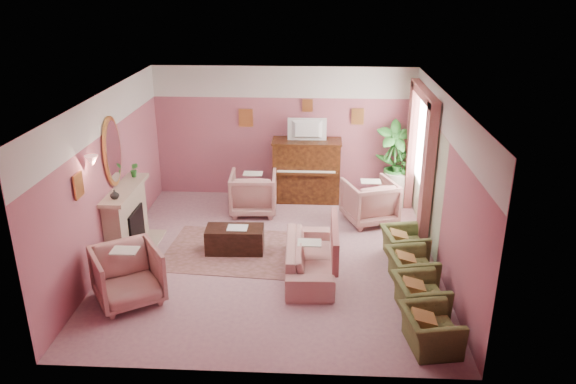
{
  "coord_description": "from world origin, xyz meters",
  "views": [
    {
      "loc": [
        0.7,
        -8.58,
        4.56
      ],
      "look_at": [
        0.23,
        0.4,
        1.06
      ],
      "focal_mm": 35.0,
      "sensor_mm": 36.0,
      "label": 1
    }
  ],
  "objects_px": {
    "coffee_table": "(235,240)",
    "sofa": "(309,252)",
    "side_table": "(396,188)",
    "television": "(307,128)",
    "piano": "(306,171)",
    "olive_chair_a": "(431,324)",
    "olive_chair_c": "(411,263)",
    "olive_chair_d": "(404,240)",
    "floral_armchair_front": "(127,273)",
    "olive_chair_b": "(420,291)",
    "floral_armchair_left": "(253,191)",
    "floral_armchair_right": "(370,199)"
  },
  "relations": [
    {
      "from": "olive_chair_a",
      "to": "olive_chair_d",
      "type": "relative_size",
      "value": 1.0
    },
    {
      "from": "floral_armchair_front",
      "to": "olive_chair_b",
      "type": "height_order",
      "value": "floral_armchair_front"
    },
    {
      "from": "olive_chair_d",
      "to": "piano",
      "type": "bearing_deg",
      "value": 123.64
    },
    {
      "from": "olive_chair_b",
      "to": "side_table",
      "type": "relative_size",
      "value": 1.13
    },
    {
      "from": "coffee_table",
      "to": "floral_armchair_front",
      "type": "relative_size",
      "value": 1.06
    },
    {
      "from": "olive_chair_b",
      "to": "olive_chair_d",
      "type": "bearing_deg",
      "value": 90.0
    },
    {
      "from": "floral_armchair_left",
      "to": "floral_armchair_right",
      "type": "relative_size",
      "value": 1.0
    },
    {
      "from": "olive_chair_d",
      "to": "sofa",
      "type": "bearing_deg",
      "value": -159.57
    },
    {
      "from": "floral_armchair_right",
      "to": "olive_chair_c",
      "type": "bearing_deg",
      "value": -78.75
    },
    {
      "from": "sofa",
      "to": "floral_armchair_right",
      "type": "xyz_separation_m",
      "value": [
        1.14,
        2.1,
        0.09
      ]
    },
    {
      "from": "floral_armchair_front",
      "to": "olive_chair_c",
      "type": "distance_m",
      "value": 4.33
    },
    {
      "from": "side_table",
      "to": "olive_chair_d",
      "type": "bearing_deg",
      "value": -93.92
    },
    {
      "from": "floral_armchair_right",
      "to": "olive_chair_d",
      "type": "bearing_deg",
      "value": -72.93
    },
    {
      "from": "floral_armchair_left",
      "to": "floral_armchair_front",
      "type": "relative_size",
      "value": 1.0
    },
    {
      "from": "coffee_table",
      "to": "sofa",
      "type": "bearing_deg",
      "value": -27.82
    },
    {
      "from": "olive_chair_a",
      "to": "coffee_table",
      "type": "bearing_deg",
      "value": 138.73
    },
    {
      "from": "television",
      "to": "olive_chair_a",
      "type": "xyz_separation_m",
      "value": [
        1.72,
        -5.0,
        -1.26
      ]
    },
    {
      "from": "television",
      "to": "sofa",
      "type": "distance_m",
      "value": 3.36
    },
    {
      "from": "coffee_table",
      "to": "side_table",
      "type": "height_order",
      "value": "side_table"
    },
    {
      "from": "piano",
      "to": "sofa",
      "type": "bearing_deg",
      "value": -87.83
    },
    {
      "from": "olive_chair_d",
      "to": "side_table",
      "type": "distance_m",
      "value": 2.47
    },
    {
      "from": "television",
      "to": "olive_chair_c",
      "type": "height_order",
      "value": "television"
    },
    {
      "from": "olive_chair_b",
      "to": "side_table",
      "type": "distance_m",
      "value": 4.1
    },
    {
      "from": "floral_armchair_left",
      "to": "sofa",
      "type": "bearing_deg",
      "value": -64.22
    },
    {
      "from": "olive_chair_d",
      "to": "olive_chair_c",
      "type": "bearing_deg",
      "value": -90.0
    },
    {
      "from": "piano",
      "to": "floral_armchair_front",
      "type": "height_order",
      "value": "piano"
    },
    {
      "from": "floral_armchair_front",
      "to": "floral_armchair_right",
      "type": "bearing_deg",
      "value": 39.16
    },
    {
      "from": "television",
      "to": "olive_chair_c",
      "type": "bearing_deg",
      "value": -62.85
    },
    {
      "from": "floral_armchair_front",
      "to": "olive_chair_a",
      "type": "xyz_separation_m",
      "value": [
        4.26,
        -0.88,
        -0.13
      ]
    },
    {
      "from": "piano",
      "to": "olive_chair_a",
      "type": "xyz_separation_m",
      "value": [
        1.72,
        -5.05,
        -0.31
      ]
    },
    {
      "from": "olive_chair_a",
      "to": "olive_chair_c",
      "type": "xyz_separation_m",
      "value": [
        0.0,
        1.64,
        0.0
      ]
    },
    {
      "from": "floral_armchair_left",
      "to": "floral_armchair_right",
      "type": "distance_m",
      "value": 2.34
    },
    {
      "from": "side_table",
      "to": "sofa",
      "type": "bearing_deg",
      "value": -120.07
    },
    {
      "from": "coffee_table",
      "to": "side_table",
      "type": "distance_m",
      "value": 3.89
    },
    {
      "from": "sofa",
      "to": "olive_chair_d",
      "type": "height_order",
      "value": "sofa"
    },
    {
      "from": "side_table",
      "to": "floral_armchair_right",
      "type": "bearing_deg",
      "value": -123.57
    },
    {
      "from": "olive_chair_c",
      "to": "olive_chair_d",
      "type": "height_order",
      "value": "same"
    },
    {
      "from": "television",
      "to": "floral_armchair_right",
      "type": "relative_size",
      "value": 0.85
    },
    {
      "from": "sofa",
      "to": "side_table",
      "type": "distance_m",
      "value": 3.53
    },
    {
      "from": "floral_armchair_left",
      "to": "floral_armchair_front",
      "type": "xyz_separation_m",
      "value": [
        -1.48,
        -3.42,
        0.0
      ]
    },
    {
      "from": "floral_armchair_left",
      "to": "side_table",
      "type": "relative_size",
      "value": 1.35
    },
    {
      "from": "floral_armchair_front",
      "to": "olive_chair_a",
      "type": "relative_size",
      "value": 1.2
    },
    {
      "from": "piano",
      "to": "television",
      "type": "distance_m",
      "value": 0.95
    },
    {
      "from": "olive_chair_a",
      "to": "side_table",
      "type": "bearing_deg",
      "value": 88.04
    },
    {
      "from": "olive_chair_a",
      "to": "side_table",
      "type": "xyz_separation_m",
      "value": [
        0.17,
        4.92,
        0.01
      ]
    },
    {
      "from": "floral_armchair_right",
      "to": "olive_chair_a",
      "type": "distance_m",
      "value": 4.0
    },
    {
      "from": "television",
      "to": "olive_chair_d",
      "type": "bearing_deg",
      "value": -55.84
    },
    {
      "from": "piano",
      "to": "olive_chair_d",
      "type": "bearing_deg",
      "value": -56.36
    },
    {
      "from": "piano",
      "to": "floral_armchair_right",
      "type": "bearing_deg",
      "value": -40.61
    },
    {
      "from": "olive_chair_d",
      "to": "side_table",
      "type": "bearing_deg",
      "value": 86.08
    }
  ]
}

